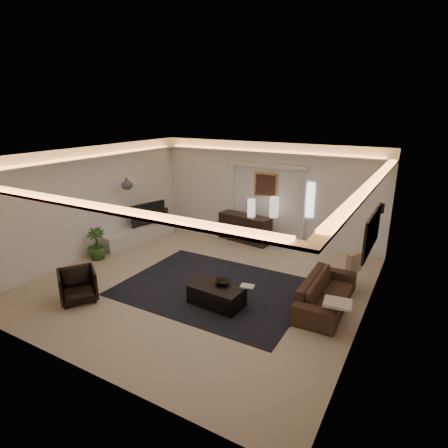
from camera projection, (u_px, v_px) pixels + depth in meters
The scene contains 33 objects.
floor at pixel (204, 281), 8.61m from camera, with size 7.00×7.00×0.00m, color tan.
ceiling at pixel (202, 155), 7.74m from camera, with size 7.00×7.00×0.00m, color white.
wall_back at pixel (266, 191), 11.07m from camera, with size 7.00×7.00×0.00m, color white.
wall_front at pixel (70, 284), 5.27m from camera, with size 7.00×7.00×0.00m, color white.
wall_left at pixel (92, 202), 9.82m from camera, with size 7.00×7.00×0.00m, color white.
wall_right at pixel (370, 250), 6.52m from camera, with size 7.00×7.00×0.00m, color white.
cove_soffit at pixel (202, 168), 7.82m from camera, with size 7.00×7.00×0.04m, color silver.
daylight_slit at pixel (310, 200), 10.45m from camera, with size 0.25×0.03×1.00m, color white.
area_rug at pixel (214, 288), 8.25m from camera, with size 4.00×3.00×0.01m, color black.
pilaster_left at pixel (231, 199), 11.64m from camera, with size 0.22×0.20×2.20m, color silver.
pilaster_right at pixel (301, 208), 10.55m from camera, with size 0.22×0.20×2.20m, color silver.
alcove_header at pixel (266, 165), 10.75m from camera, with size 2.52×0.20×0.12m, color silver.
painting_frame at pixel (266, 185), 10.99m from camera, with size 0.74×0.04×0.74m, color tan.
painting_canvas at pixel (265, 185), 10.97m from camera, with size 0.62×0.02×0.62m, color #4C2D1E.
art_panel_frame at pixel (372, 231), 6.71m from camera, with size 0.04×1.64×0.74m, color black.
art_panel_gold at pixel (371, 231), 6.72m from camera, with size 0.02×1.50×0.62m, color tan.
wall_sconce at pixel (382, 208), 8.33m from camera, with size 0.12×0.12×0.22m, color black.
wall_niche at pixel (130, 186), 10.89m from camera, with size 0.10×0.55×0.04m, color silver.
console at pixel (245, 228), 11.07m from camera, with size 1.62×0.51×0.81m, color black.
lamp_left at pixel (251, 207), 10.74m from camera, with size 0.23×0.23×0.51m, color white.
lamp_right at pixel (274, 207), 10.70m from camera, with size 0.26×0.26×0.59m, color beige.
media_ledge at pixel (138, 234), 11.08m from camera, with size 0.59×2.37×0.44m, color silver.
tv at pixel (146, 213), 11.26m from camera, with size 0.15×1.17×0.68m, color black.
figurine at pixel (166, 212), 11.86m from camera, with size 0.13×0.13×0.34m, color #3E2216.
ginger_jar at pixel (127, 183), 10.28m from camera, with size 0.32×0.32×0.33m, color #4E5961.
plant at pixel (96, 244), 9.72m from camera, with size 0.47×0.47×0.85m, color #2D511E.
sofa at pixel (326, 293), 7.41m from camera, with size 0.81×2.08×0.61m, color #452A1D.
throw_blanket at pixel (338, 303), 6.53m from camera, with size 0.48×0.40×0.05m, color silver.
throw_pillow at pixel (354, 262), 8.24m from camera, with size 0.13×0.44×0.44m, color tan.
coffee_table at pixel (216, 296), 7.49m from camera, with size 1.09×0.59×0.41m, color black.
bowl at pixel (222, 282), 7.55m from camera, with size 0.32×0.32×0.08m, color black.
magazine at pixel (247, 286), 7.42m from camera, with size 0.27×0.19×0.03m, color silver.
armchair at pixel (78, 285), 7.64m from camera, with size 0.72×0.74×0.67m, color #2E2217.
Camera 1 is at (4.27, -6.56, 3.84)m, focal length 29.67 mm.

